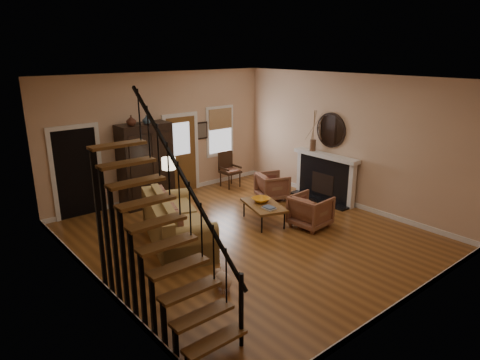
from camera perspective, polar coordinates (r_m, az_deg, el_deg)
room at (r=9.86m, az=-7.39°, el=3.20°), size 7.00×7.33×3.30m
staircase at (r=6.16m, az=-10.57°, el=-4.63°), size 0.94×2.80×3.20m
fireplace at (r=11.45m, az=11.41°, el=1.00°), size 0.33×1.95×2.30m
armoire at (r=11.01m, az=-12.46°, el=1.96°), size 1.30×0.60×2.10m
vase_a at (r=10.53m, az=-14.31°, el=7.70°), size 0.24×0.24×0.25m
vase_b at (r=10.71m, az=-12.37°, el=7.88°), size 0.20×0.20×0.21m
sofa at (r=8.91m, az=-8.39°, el=-5.53°), size 1.77×2.62×0.90m
coffee_table at (r=9.87m, az=3.15°, el=-4.46°), size 1.02×1.33×0.45m
bowl at (r=9.91m, az=2.80°, el=-2.67°), size 0.40×0.40×0.10m
books at (r=9.50m, az=3.87°, el=-3.72°), size 0.22×0.29×0.05m
armchair_left at (r=9.74m, az=9.39°, el=-4.10°), size 0.86×0.84×0.73m
armchair_right at (r=11.40m, az=4.34°, el=-0.83°), size 0.98×0.96×0.70m
floor_lamp at (r=10.25m, az=-9.33°, el=-0.94°), size 0.33×0.33×1.43m
side_chair at (r=12.32m, az=-1.33°, el=1.38°), size 0.54×0.54×1.02m
dog at (r=7.29m, az=-2.25°, el=-13.34°), size 0.35×0.49×0.32m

